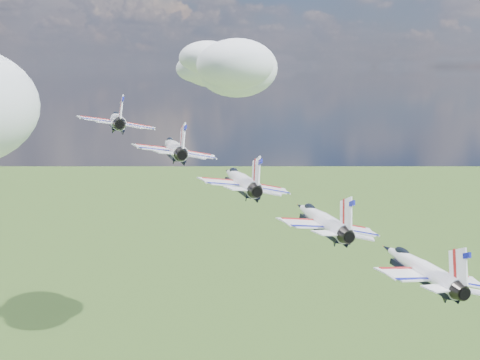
{
  "coord_description": "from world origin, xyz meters",
  "views": [
    {
      "loc": [
        -23.2,
        -80.0,
        163.02
      ],
      "look_at": [
        -15.44,
        -12.4,
        150.18
      ],
      "focal_mm": 45.0,
      "sensor_mm": 36.0,
      "label": 1
    }
  ],
  "objects_px": {
    "jet_2": "(240,180)",
    "jet_4": "(419,267)",
    "jet_1": "(173,147)",
    "jet_3": "(320,219)",
    "jet_0": "(116,120)"
  },
  "relations": [
    {
      "from": "jet_3",
      "to": "jet_1",
      "type": "bearing_deg",
      "value": 125.66
    },
    {
      "from": "jet_0",
      "to": "jet_1",
      "type": "relative_size",
      "value": 1.0
    },
    {
      "from": "jet_2",
      "to": "jet_4",
      "type": "height_order",
      "value": "jet_2"
    },
    {
      "from": "jet_3",
      "to": "jet_4",
      "type": "xyz_separation_m",
      "value": [
        7.58,
        -7.9,
        -2.87
      ]
    },
    {
      "from": "jet_1",
      "to": "jet_4",
      "type": "relative_size",
      "value": 1.0
    },
    {
      "from": "jet_2",
      "to": "jet_4",
      "type": "distance_m",
      "value": 22.63
    },
    {
      "from": "jet_3",
      "to": "jet_4",
      "type": "distance_m",
      "value": 11.32
    },
    {
      "from": "jet_2",
      "to": "jet_4",
      "type": "xyz_separation_m",
      "value": [
        15.16,
        -15.79,
        -5.73
      ]
    },
    {
      "from": "jet_0",
      "to": "jet_3",
      "type": "bearing_deg",
      "value": -54.34
    },
    {
      "from": "jet_1",
      "to": "jet_2",
      "type": "relative_size",
      "value": 1.0
    },
    {
      "from": "jet_1",
      "to": "jet_4",
      "type": "height_order",
      "value": "jet_1"
    },
    {
      "from": "jet_0",
      "to": "jet_2",
      "type": "xyz_separation_m",
      "value": [
        15.16,
        -15.79,
        -5.73
      ]
    },
    {
      "from": "jet_0",
      "to": "jet_4",
      "type": "relative_size",
      "value": 1.0
    },
    {
      "from": "jet_3",
      "to": "jet_4",
      "type": "height_order",
      "value": "jet_3"
    },
    {
      "from": "jet_2",
      "to": "jet_3",
      "type": "distance_m",
      "value": 11.32
    }
  ]
}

